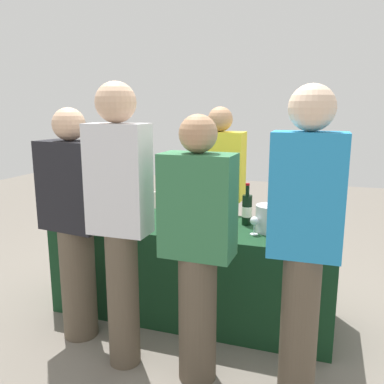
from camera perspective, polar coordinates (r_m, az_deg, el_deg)
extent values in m
plane|color=slate|center=(3.38, 0.00, -16.56)|extent=(12.00, 12.00, 0.00)
cube|color=#14381E|center=(3.22, 0.00, -10.80)|extent=(2.13, 0.70, 0.74)
cylinder|color=black|center=(3.48, -10.09, -1.18)|extent=(0.08, 0.08, 0.20)
cylinder|color=black|center=(3.45, -10.17, 1.14)|extent=(0.03, 0.03, 0.09)
cylinder|color=black|center=(3.44, -10.20, 1.98)|extent=(0.03, 0.03, 0.02)
cylinder|color=silver|center=(3.48, -10.08, -1.34)|extent=(0.08, 0.08, 0.07)
cylinder|color=black|center=(3.26, -2.11, -1.68)|extent=(0.07, 0.07, 0.22)
cylinder|color=black|center=(3.23, -2.13, 0.92)|extent=(0.03, 0.03, 0.08)
cylinder|color=maroon|center=(3.22, -2.14, 1.73)|extent=(0.03, 0.03, 0.02)
cylinder|color=silver|center=(3.26, -2.11, -1.87)|extent=(0.07, 0.07, 0.08)
cylinder|color=black|center=(3.23, 1.05, -1.70)|extent=(0.07, 0.07, 0.24)
cylinder|color=black|center=(3.19, 1.06, 1.12)|extent=(0.03, 0.03, 0.09)
cylinder|color=black|center=(3.19, 1.06, 2.02)|extent=(0.03, 0.03, 0.02)
cylinder|color=silver|center=(3.23, 1.05, -1.90)|extent=(0.07, 0.07, 0.08)
cylinder|color=black|center=(3.08, 7.75, -2.53)|extent=(0.08, 0.08, 0.23)
cylinder|color=black|center=(3.05, 7.83, 0.23)|extent=(0.03, 0.03, 0.08)
cylinder|color=maroon|center=(3.04, 7.86, 1.08)|extent=(0.03, 0.03, 0.02)
cylinder|color=silver|center=(3.09, 7.75, -2.74)|extent=(0.08, 0.08, 0.08)
cylinder|color=black|center=(3.03, 13.41, -3.20)|extent=(0.07, 0.07, 0.21)
cylinder|color=black|center=(3.00, 13.54, -0.61)|extent=(0.03, 0.03, 0.07)
cylinder|color=black|center=(2.99, 13.58, 0.21)|extent=(0.03, 0.03, 0.02)
cylinder|color=silver|center=(3.03, 13.40, -3.39)|extent=(0.07, 0.07, 0.07)
cylinder|color=black|center=(3.01, 16.07, -3.45)|extent=(0.07, 0.07, 0.21)
cylinder|color=black|center=(2.98, 16.23, -0.73)|extent=(0.03, 0.03, 0.09)
cylinder|color=black|center=(2.97, 16.28, 0.22)|extent=(0.03, 0.03, 0.02)
cylinder|color=silver|center=(3.01, 16.05, -3.64)|extent=(0.07, 0.07, 0.07)
cylinder|color=silver|center=(3.24, -10.23, -3.96)|extent=(0.06, 0.06, 0.00)
cylinder|color=silver|center=(3.23, -10.25, -3.40)|extent=(0.01, 0.01, 0.06)
sphere|color=silver|center=(3.22, -10.29, -2.41)|extent=(0.06, 0.06, 0.06)
cylinder|color=silver|center=(2.93, 3.34, -5.47)|extent=(0.06, 0.06, 0.00)
cylinder|color=silver|center=(2.92, 3.35, -4.81)|extent=(0.01, 0.01, 0.07)
sphere|color=silver|center=(2.91, 3.36, -3.57)|extent=(0.07, 0.07, 0.07)
sphere|color=#590C19|center=(2.91, 3.36, -3.81)|extent=(0.04, 0.04, 0.04)
cylinder|color=silver|center=(2.89, 8.71, -5.88)|extent=(0.06, 0.06, 0.00)
cylinder|color=silver|center=(2.88, 8.73, -5.20)|extent=(0.01, 0.01, 0.07)
sphere|color=silver|center=(2.86, 8.77, -4.03)|extent=(0.06, 0.06, 0.06)
cylinder|color=silver|center=(2.90, 11.22, -5.87)|extent=(0.07, 0.07, 0.00)
cylinder|color=silver|center=(2.89, 11.25, -5.21)|extent=(0.01, 0.01, 0.07)
sphere|color=silver|center=(2.88, 11.30, -4.05)|extent=(0.06, 0.06, 0.06)
cylinder|color=silver|center=(2.95, 10.97, -3.69)|extent=(0.21, 0.21, 0.19)
cylinder|color=brown|center=(3.78, 3.77, -6.85)|extent=(0.24, 0.24, 0.80)
cube|color=yellow|center=(3.61, 3.92, 3.73)|extent=(0.43, 0.24, 0.60)
sphere|color=tan|center=(3.58, 4.01, 10.21)|extent=(0.22, 0.22, 0.22)
cylinder|color=brown|center=(3.03, -15.70, -12.18)|extent=(0.24, 0.24, 0.80)
cube|color=black|center=(2.82, -16.49, 0.87)|extent=(0.47, 0.30, 0.60)
sphere|color=#D8AD8C|center=(2.78, -16.98, 9.13)|extent=(0.22, 0.22, 0.22)
cylinder|color=brown|center=(2.65, -9.68, -14.65)|extent=(0.20, 0.20, 0.87)
cube|color=silver|center=(2.41, -10.30, 1.75)|extent=(0.36, 0.20, 0.65)
sphere|color=#D8AD8C|center=(2.38, -10.71, 12.34)|extent=(0.24, 0.24, 0.24)
cylinder|color=brown|center=(2.50, 0.78, -17.30)|extent=(0.23, 0.23, 0.78)
cube|color=#337247|center=(2.25, 0.83, -1.95)|extent=(0.42, 0.24, 0.59)
sphere|color=tan|center=(2.19, 0.86, 8.21)|extent=(0.21, 0.21, 0.21)
cylinder|color=brown|center=(2.39, 14.82, -18.24)|extent=(0.20, 0.20, 0.85)
cube|color=#268CCC|center=(2.12, 15.88, -0.48)|extent=(0.37, 0.21, 0.64)
sphere|color=beige|center=(2.08, 16.57, 11.33)|extent=(0.23, 0.23, 0.23)
cube|color=white|center=(4.44, -5.22, -4.53)|extent=(0.56, 0.06, 0.72)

